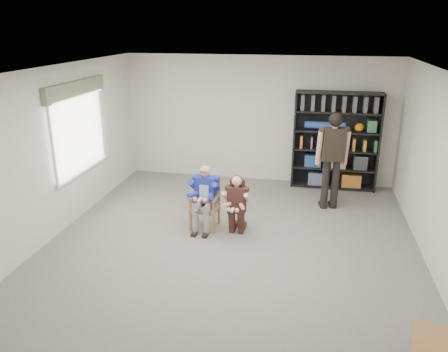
% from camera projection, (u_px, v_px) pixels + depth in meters
% --- Properties ---
extents(room_shell, '(6.00, 7.00, 2.80)m').
position_uv_depth(room_shell, '(229.00, 168.00, 6.50)').
color(room_shell, silver).
rests_on(room_shell, ground).
extents(floor, '(6.00, 7.00, 0.01)m').
position_uv_depth(floor, '(229.00, 251.00, 6.96)').
color(floor, slate).
rests_on(floor, ground).
extents(window_left, '(0.16, 2.00, 1.75)m').
position_uv_depth(window_left, '(80.00, 129.00, 7.89)').
color(window_left, white).
rests_on(window_left, room_shell).
extents(armchair, '(0.53, 0.52, 0.89)m').
position_uv_depth(armchair, '(205.00, 204.00, 7.62)').
color(armchair, olive).
rests_on(armchair, floor).
extents(seated_man, '(0.52, 0.71, 1.16)m').
position_uv_depth(seated_man, '(205.00, 197.00, 7.57)').
color(seated_man, navy).
rests_on(seated_man, floor).
extents(kneeling_woman, '(0.47, 0.73, 1.06)m').
position_uv_depth(kneeling_woman, '(236.00, 205.00, 7.37)').
color(kneeling_woman, '#341C18').
rests_on(kneeling_woman, floor).
extents(bookshelf, '(1.80, 0.38, 2.10)m').
position_uv_depth(bookshelf, '(336.00, 141.00, 9.33)').
color(bookshelf, black).
rests_on(bookshelf, floor).
extents(standing_man, '(0.64, 0.45, 1.88)m').
position_uv_depth(standing_man, '(332.00, 162.00, 8.29)').
color(standing_man, black).
rests_on(standing_man, floor).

